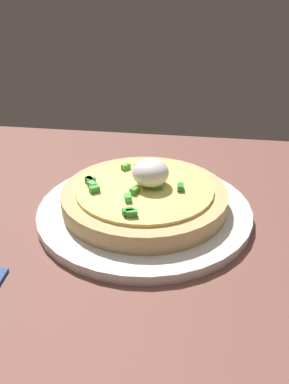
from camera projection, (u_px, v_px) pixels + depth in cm
name	position (u px, v px, depth cm)	size (l,w,h in cm)	color
dining_table	(139.00, 262.00, 42.28)	(97.56, 82.28, 2.36)	brown
plate	(144.00, 209.00, 49.31)	(28.83, 28.83, 1.28)	silver
pizza	(145.00, 195.00, 48.26)	(22.10, 22.10, 6.47)	tan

